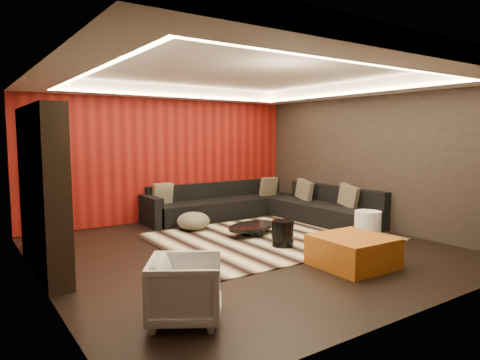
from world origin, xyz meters
TOP-DOWN VIEW (x-y plane):
  - floor at (0.00, 0.00)m, footprint 6.00×6.00m
  - ceiling at (0.00, 0.00)m, footprint 6.00×6.00m
  - wall_back at (0.00, 3.01)m, footprint 6.00×0.02m
  - wall_left at (-3.01, 0.00)m, footprint 0.02×6.00m
  - wall_right at (3.01, 0.00)m, footprint 0.02×6.00m
  - red_feature_wall at (0.00, 2.97)m, footprint 5.98×0.05m
  - soffit_back at (0.00, 2.70)m, footprint 6.00×0.60m
  - soffit_front at (0.00, -2.70)m, footprint 6.00×0.60m
  - soffit_left at (-2.70, 0.00)m, footprint 0.60×4.80m
  - soffit_right at (2.70, 0.00)m, footprint 0.60×4.80m
  - cove_back at (0.00, 2.36)m, footprint 4.80×0.08m
  - cove_front at (0.00, -2.36)m, footprint 4.80×0.08m
  - cove_left at (-2.36, 0.00)m, footprint 0.08×4.80m
  - cove_right at (2.36, 0.00)m, footprint 0.08×4.80m
  - tv_surround at (-2.85, 0.60)m, footprint 0.30×2.00m
  - tv_screen at (-2.69, 0.60)m, footprint 0.04×1.30m
  - tv_shelf at (-2.69, 0.60)m, footprint 0.04×1.60m
  - rug at (0.86, 0.41)m, footprint 4.02×3.03m
  - coffee_table at (0.63, 0.71)m, footprint 1.36×1.36m
  - drum_stool at (0.58, -0.22)m, footprint 0.40×0.40m
  - striped_pouf at (-0.05, 1.66)m, footprint 0.77×0.77m
  - white_side_table at (1.94, -0.82)m, footprint 0.51×0.51m
  - orange_ottoman at (0.73, -1.56)m, footprint 0.98×0.98m
  - armchair at (-2.00, -1.83)m, footprint 0.96×0.96m
  - sectional_sofa at (1.73, 1.86)m, footprint 3.65×3.50m
  - throw_pillows at (1.85, 1.70)m, footprint 3.17×2.79m

SIDE VIEW (x-z plane):
  - floor at x=0.00m, z-range -0.02..0.00m
  - rug at x=0.86m, z-range 0.00..0.02m
  - coffee_table at x=0.63m, z-range 0.02..0.20m
  - striped_pouf at x=-0.05m, z-range 0.02..0.36m
  - orange_ottoman at x=0.73m, z-range 0.00..0.42m
  - drum_stool at x=0.58m, z-range 0.02..0.44m
  - sectional_sofa at x=1.73m, z-range -0.11..0.64m
  - white_side_table at x=1.94m, z-range 0.00..0.55m
  - armchair at x=-2.00m, z-range 0.00..0.64m
  - throw_pillows at x=1.85m, z-range 0.37..0.87m
  - tv_shelf at x=-2.69m, z-range 0.68..0.72m
  - tv_surround at x=-2.85m, z-range 0.00..2.20m
  - wall_back at x=0.00m, z-range 0.00..2.80m
  - wall_left at x=-3.01m, z-range 0.00..2.80m
  - wall_right at x=3.01m, z-range 0.00..2.80m
  - red_feature_wall at x=0.00m, z-range 0.01..2.79m
  - tv_screen at x=-2.69m, z-range 1.05..1.85m
  - cove_back at x=0.00m, z-range 2.58..2.62m
  - cove_front at x=0.00m, z-range 2.58..2.62m
  - cove_left at x=-2.36m, z-range 2.58..2.62m
  - cove_right at x=2.36m, z-range 2.58..2.62m
  - soffit_back at x=0.00m, z-range 2.58..2.80m
  - soffit_front at x=0.00m, z-range 2.58..2.80m
  - soffit_left at x=-2.70m, z-range 2.58..2.80m
  - soffit_right at x=2.70m, z-range 2.58..2.80m
  - ceiling at x=0.00m, z-range 2.80..2.82m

